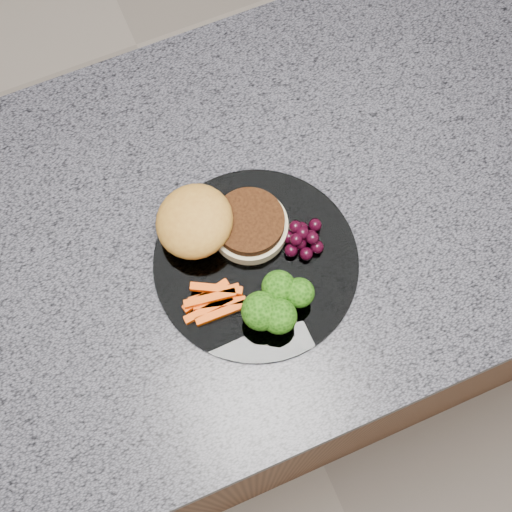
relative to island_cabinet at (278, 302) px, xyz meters
The scene contains 7 objects.
island_cabinet is the anchor object (origin of this frame).
countertop 0.45m from the island_cabinet, ahead, with size 1.20×0.60×0.04m, color #51505B.
plate 0.48m from the island_cabinet, 138.17° to the right, with size 0.26×0.26×0.01m, color white.
burger 0.51m from the island_cabinet, behind, with size 0.17×0.13×0.05m.
carrot_sticks 0.51m from the island_cabinet, 146.50° to the right, with size 0.08×0.05×0.02m.
broccoli 0.53m from the island_cabinet, 119.82° to the right, with size 0.09×0.08×0.06m.
grape_bunch 0.49m from the island_cabinet, 99.16° to the right, with size 0.06×0.05×0.03m.
Camera 1 is at (-0.19, -0.35, 1.75)m, focal length 50.00 mm.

